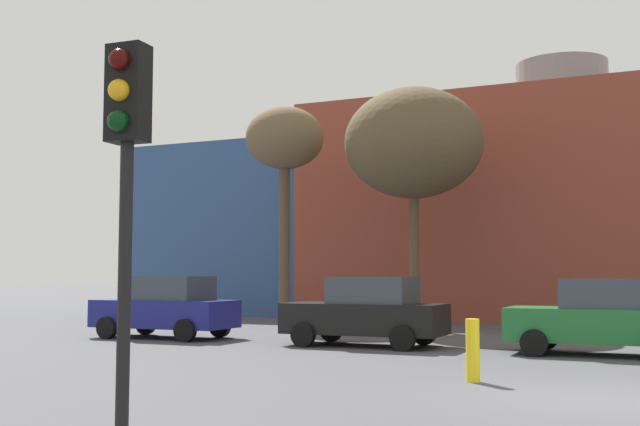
{
  "coord_description": "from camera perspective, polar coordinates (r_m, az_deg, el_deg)",
  "views": [
    {
      "loc": [
        0.9,
        -12.49,
        1.86
      ],
      "look_at": [
        -7.28,
        5.76,
        3.46
      ],
      "focal_mm": 43.67,
      "sensor_mm": 36.0,
      "label": 1
    }
  ],
  "objects": [
    {
      "name": "bare_tree_2",
      "position": [
        29.42,
        -2.6,
        5.18
      ],
      "size": [
        2.95,
        2.95,
        8.2
      ],
      "color": "brown",
      "rests_on": "ground_plane"
    },
    {
      "name": "parked_car_0",
      "position": [
        23.69,
        -11.19,
        -6.79
      ],
      "size": [
        4.23,
        2.07,
        1.83
      ],
      "rotation": [
        0.0,
        0.0,
        3.14
      ],
      "color": "navy",
      "rests_on": "ground_plane"
    },
    {
      "name": "building_backdrop",
      "position": [
        36.03,
        17.5,
        -0.23
      ],
      "size": [
        40.9,
        11.12,
        11.32
      ],
      "color": "brown",
      "rests_on": "ground_plane"
    },
    {
      "name": "bollard_yellow_1",
      "position": [
        14.09,
        11.13,
        -9.84
      ],
      "size": [
        0.24,
        0.24,
        1.1
      ],
      "primitive_type": "cylinder",
      "color": "yellow",
      "rests_on": "ground_plane"
    },
    {
      "name": "bare_tree_0",
      "position": [
        27.58,
        6.87,
        5.07
      ],
      "size": [
        4.87,
        4.87,
        8.44
      ],
      "color": "brown",
      "rests_on": "ground_plane"
    },
    {
      "name": "parked_car_1",
      "position": [
        20.69,
        3.45,
        -7.22
      ],
      "size": [
        4.21,
        2.06,
        1.82
      ],
      "rotation": [
        0.0,
        0.0,
        3.14
      ],
      "color": "black",
      "rests_on": "ground_plane"
    },
    {
      "name": "parked_car_2",
      "position": [
        19.41,
        19.86,
        -7.2
      ],
      "size": [
        4.11,
        2.01,
        1.78
      ],
      "rotation": [
        0.0,
        0.0,
        3.14
      ],
      "color": "#1E662D",
      "rests_on": "ground_plane"
    },
    {
      "name": "ground_plane",
      "position": [
        12.66,
        20.32,
        -12.76
      ],
      "size": [
        200.0,
        200.0,
        0.0
      ],
      "primitive_type": "plane",
      "color": "#47474C"
    },
    {
      "name": "traffic_light_near_left",
      "position": [
        7.24,
        -14.07,
        3.9
      ],
      "size": [
        0.37,
        0.37,
        3.96
      ],
      "rotation": [
        0.0,
        0.0,
        -1.52
      ],
      "color": "black",
      "rests_on": "ground_plane"
    }
  ]
}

